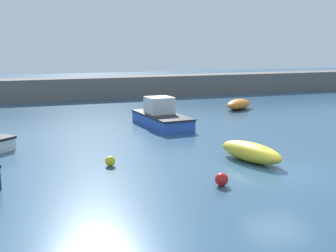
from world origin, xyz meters
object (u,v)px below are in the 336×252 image
at_px(rowboat_white_midwater, 251,152).
at_px(mooring_buoy_red, 222,179).
at_px(rowboat_blue_near, 238,104).
at_px(mooring_buoy_yellow, 110,161).
at_px(motorboat_with_cabin, 161,117).

height_order(rowboat_white_midwater, mooring_buoy_red, rowboat_white_midwater).
xyz_separation_m(rowboat_white_midwater, mooring_buoy_red, (-2.74, -2.74, -0.18)).
relative_size(rowboat_blue_near, mooring_buoy_yellow, 7.04).
relative_size(motorboat_with_cabin, mooring_buoy_red, 10.70).
bearing_deg(mooring_buoy_red, motorboat_with_cabin, 81.61).
bearing_deg(rowboat_white_midwater, mooring_buoy_yellow, -117.39).
distance_m(motorboat_with_cabin, rowboat_white_midwater, 9.37).
bearing_deg(mooring_buoy_yellow, mooring_buoy_red, -51.36).
bearing_deg(rowboat_white_midwater, rowboat_blue_near, 138.75).
distance_m(mooring_buoy_yellow, mooring_buoy_red, 5.16).
height_order(rowboat_white_midwater, mooring_buoy_yellow, rowboat_white_midwater).
distance_m(motorboat_with_cabin, mooring_buoy_red, 12.19).
height_order(motorboat_with_cabin, mooring_buoy_yellow, motorboat_with_cabin).
height_order(rowboat_blue_near, rowboat_white_midwater, rowboat_white_midwater).
bearing_deg(motorboat_with_cabin, rowboat_blue_near, 116.36).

